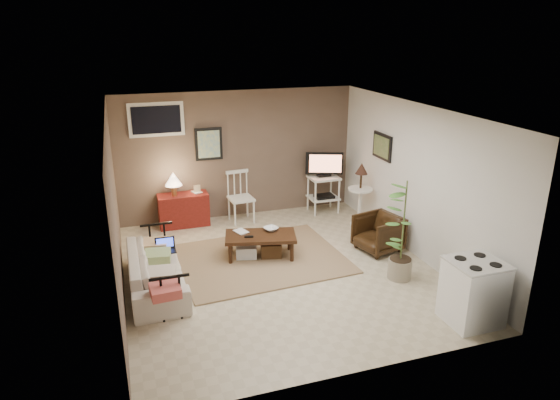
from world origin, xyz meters
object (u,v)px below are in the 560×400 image
object	(u,v)px
coffee_table	(260,244)
red_console	(183,207)
side_table	(361,187)
sofa	(155,265)
spindle_chair	(241,198)
tv_stand	(324,181)
stove	(473,292)
potted_plant	(403,227)
armchair	(378,232)

from	to	relation	value
coffee_table	red_console	distance (m)	2.01
red_console	side_table	size ratio (longest dim) A/B	0.88
sofa	spindle_chair	bearing A→B (deg)	-39.46
sofa	side_table	size ratio (longest dim) A/B	1.55
tv_stand	stove	world-z (taller)	tv_stand
coffee_table	tv_stand	xyz separation A→B (m)	(1.77, 1.62, 0.40)
sofa	potted_plant	size ratio (longest dim) A/B	1.22
red_console	spindle_chair	distance (m)	1.08
armchair	potted_plant	xyz separation A→B (m)	(-0.16, -0.95, 0.47)
sofa	tv_stand	bearing A→B (deg)	-58.36
tv_stand	side_table	distance (m)	0.94
coffee_table	stove	world-z (taller)	stove
sofa	side_table	world-z (taller)	side_table
side_table	stove	xyz separation A→B (m)	(-0.13, -3.32, -0.32)
spindle_chair	potted_plant	distance (m)	3.38
coffee_table	potted_plant	distance (m)	2.25
coffee_table	side_table	xyz separation A→B (m)	(2.11, 0.75, 0.50)
coffee_table	tv_stand	bearing A→B (deg)	42.59
side_table	armchair	bearing A→B (deg)	-100.65
spindle_chair	tv_stand	xyz separation A→B (m)	(1.67, -0.02, 0.19)
sofa	red_console	distance (m)	2.33
red_console	tv_stand	world-z (taller)	tv_stand
spindle_chair	tv_stand	size ratio (longest dim) A/B	0.79
armchair	potted_plant	bearing A→B (deg)	-23.27
spindle_chair	potted_plant	size ratio (longest dim) A/B	0.63
red_console	tv_stand	distance (m)	2.75
armchair	stove	bearing A→B (deg)	-11.50
sofa	red_console	size ratio (longest dim) A/B	1.77
red_console	armchair	size ratio (longest dim) A/B	1.57
sofa	potted_plant	bearing A→B (deg)	-103.41
tv_stand	armchair	distance (m)	1.99
side_table	armchair	size ratio (longest dim) A/B	1.80
coffee_table	side_table	distance (m)	2.30
coffee_table	stove	distance (m)	3.25
spindle_chair	stove	bearing A→B (deg)	-65.74
sofa	potted_plant	distance (m)	3.52
armchair	side_table	bearing A→B (deg)	155.79
coffee_table	red_console	size ratio (longest dim) A/B	1.16
coffee_table	sofa	world-z (taller)	sofa
sofa	coffee_table	bearing A→B (deg)	-73.72
side_table	stove	world-z (taller)	side_table
tv_stand	side_table	xyz separation A→B (m)	(0.35, -0.87, 0.10)
potted_plant	side_table	bearing A→B (deg)	79.79
sofa	spindle_chair	distance (m)	2.75
potted_plant	red_console	bearing A→B (deg)	131.77
tv_stand	armchair	bearing A→B (deg)	-85.78
red_console	stove	bearing A→B (deg)	-55.54
tv_stand	armchair	xyz separation A→B (m)	(0.14, -1.96, -0.31)
side_table	armchair	distance (m)	1.18
tv_stand	armchair	size ratio (longest dim) A/B	1.82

